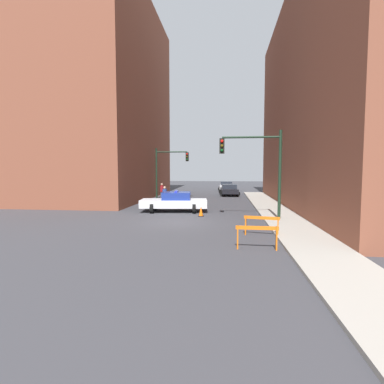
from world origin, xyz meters
TOP-DOWN VIEW (x-y plane):
  - ground_plane at (0.00, 0.00)m, footprint 120.00×120.00m
  - sidewalk_right at (6.20, 0.00)m, footprint 2.40×44.00m
  - building_corner_left at (-12.00, 14.00)m, footprint 14.00×20.00m
  - building_right at (13.40, 8.00)m, footprint 12.00×28.00m
  - traffic_light_near at (4.73, 1.24)m, footprint 3.64×0.35m
  - traffic_light_far at (-3.30, 13.45)m, footprint 3.44×0.35m
  - police_car at (-0.90, 4.17)m, footprint 4.85×2.65m
  - parked_car_near at (3.10, 17.96)m, footprint 2.47×4.41m
  - parked_car_mid at (2.78, 25.94)m, footprint 2.29×4.31m
  - pedestrian_crossing at (-2.16, 6.80)m, footprint 0.51×0.51m
  - pedestrian_corner at (-3.52, 11.91)m, footprint 0.46×0.46m
  - barrier_front at (3.95, -5.49)m, footprint 1.60×0.20m
  - barrier_mid at (4.39, -3.09)m, footprint 1.58×0.47m
  - traffic_cone at (1.17, 2.27)m, footprint 0.36×0.36m

SIDE VIEW (x-z plane):
  - ground_plane at x=0.00m, z-range 0.00..0.00m
  - sidewalk_right at x=6.20m, z-range 0.00..0.12m
  - traffic_cone at x=1.17m, z-range -0.01..0.65m
  - barrier_front at x=3.95m, z-range 0.17..1.07m
  - barrier_mid at x=4.39m, z-range 0.17..1.07m
  - parked_car_near at x=3.10m, z-range 0.02..1.33m
  - parked_car_mid at x=2.78m, z-range 0.02..1.33m
  - police_car at x=-0.90m, z-range -0.04..1.48m
  - pedestrian_crossing at x=-2.16m, z-range 0.03..1.69m
  - pedestrian_corner at x=-3.52m, z-range 0.03..1.69m
  - traffic_light_far at x=-3.30m, z-range 0.80..6.00m
  - traffic_light_near at x=4.73m, z-range 0.93..6.13m
  - building_right at x=13.40m, z-range 0.00..17.01m
  - building_corner_left at x=-12.00m, z-range 0.00..20.27m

